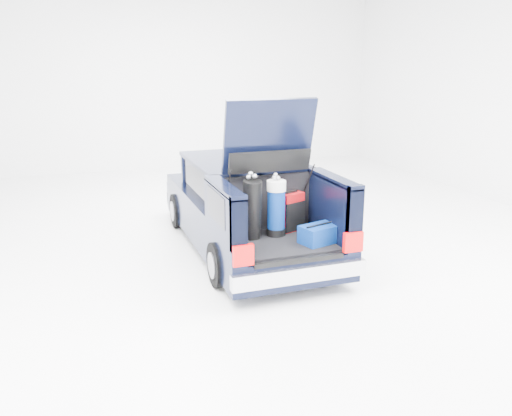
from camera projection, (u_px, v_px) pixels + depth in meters
name	position (u px, v px, depth m)	size (l,w,h in m)	color
ground	(246.00, 247.00, 8.83)	(14.00, 14.00, 0.00)	white
car	(244.00, 206.00, 8.75)	(1.87, 4.65, 2.47)	black
red_suitcase	(291.00, 212.00, 7.71)	(0.40, 0.34, 0.58)	#7F0407
black_golf_bag	(252.00, 209.00, 7.29)	(0.29, 0.36, 0.93)	black
blue_golf_bag	(276.00, 207.00, 7.46)	(0.34, 0.34, 0.88)	black
blue_duffel	(319.00, 234.00, 7.22)	(0.57, 0.45, 0.26)	navy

